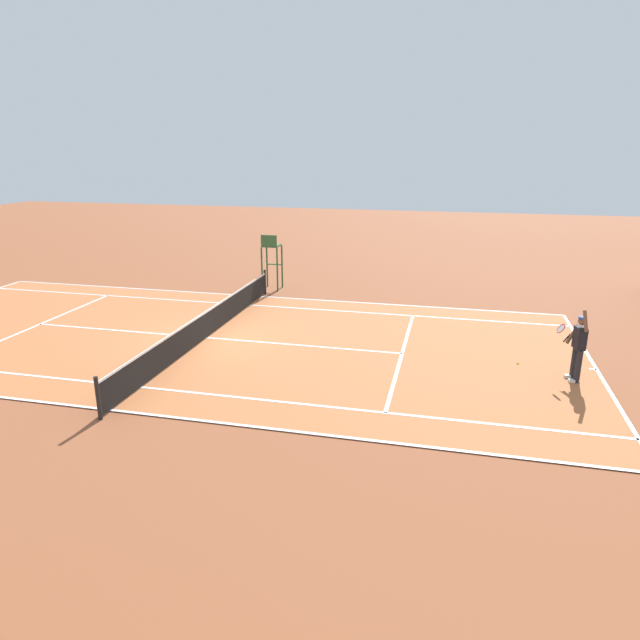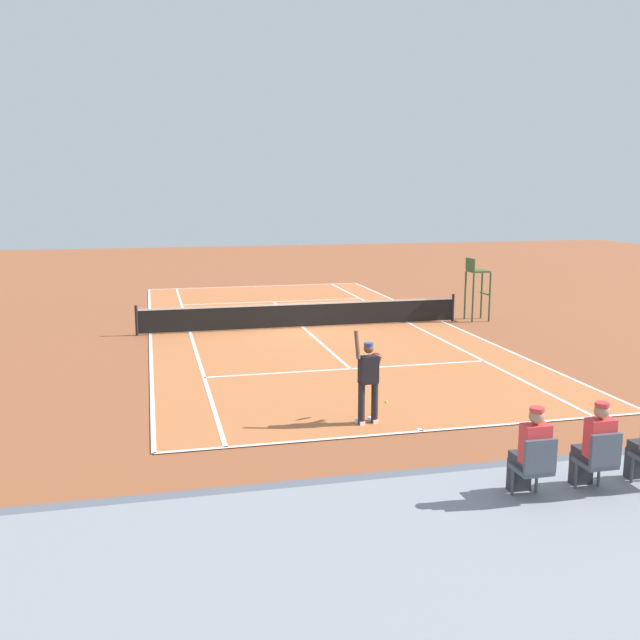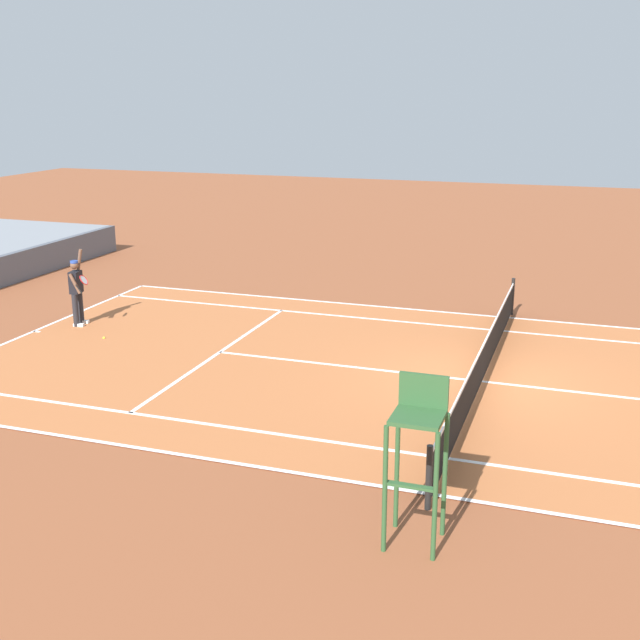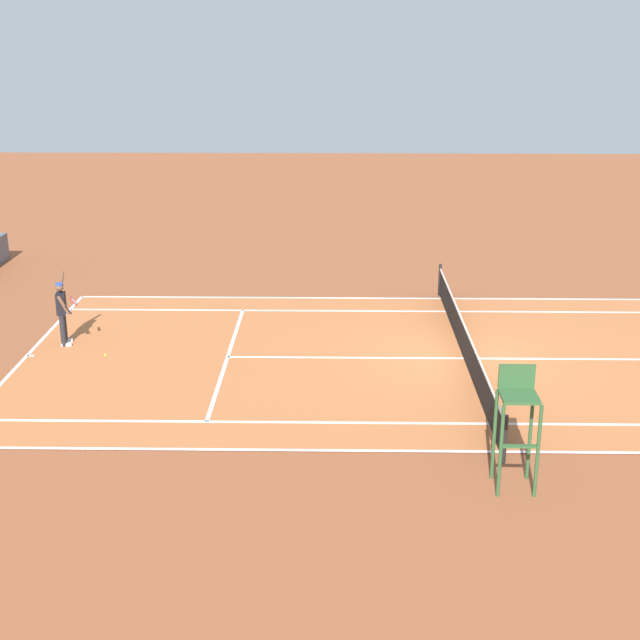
% 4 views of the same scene
% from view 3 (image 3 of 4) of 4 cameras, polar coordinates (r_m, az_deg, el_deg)
% --- Properties ---
extents(ground_plane, '(80.00, 80.00, 0.00)m').
position_cam_3_polar(ground_plane, '(18.30, 11.35, -4.33)').
color(ground_plane, brown).
extents(court, '(11.08, 23.88, 0.03)m').
position_cam_3_polar(court, '(18.30, 11.35, -4.30)').
color(court, '#B76638').
rests_on(court, ground).
extents(net, '(11.98, 0.10, 1.07)m').
position_cam_3_polar(net, '(18.13, 11.44, -2.78)').
color(net, black).
rests_on(net, ground).
extents(tennis_player, '(0.75, 0.72, 2.08)m').
position_cam_3_polar(tennis_player, '(22.93, -16.76, 2.02)').
color(tennis_player, '#232328').
rests_on(tennis_player, ground).
extents(tennis_ball, '(0.07, 0.07, 0.07)m').
position_cam_3_polar(tennis_ball, '(21.73, -14.99, -1.22)').
color(tennis_ball, '#D1E533').
rests_on(tennis_ball, ground).
extents(umpire_chair, '(0.77, 0.77, 2.44)m').
position_cam_3_polar(umpire_chair, '(11.41, 6.92, -8.44)').
color(umpire_chair, '#2D562D').
rests_on(umpire_chair, ground).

